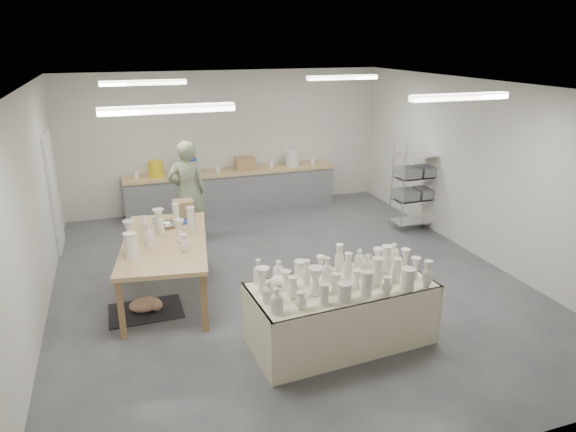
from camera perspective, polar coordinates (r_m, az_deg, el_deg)
name	(u,v)px	position (r m, az deg, el deg)	size (l,w,h in m)	color
room	(277,152)	(7.61, -1.23, 7.17)	(8.00, 8.02, 3.00)	#424449
back_counter	(232,189)	(11.39, -6.25, 2.99)	(4.60, 0.60, 1.24)	tan
wire_shelf	(417,184)	(10.44, 14.09, 3.49)	(0.88, 0.48, 1.80)	silver
drying_table	(340,310)	(6.51, 5.85, -10.36)	(2.32, 1.22, 1.17)	olive
work_table	(164,238)	(7.70, -13.57, -2.36)	(1.52, 2.50, 1.25)	tan
rug	(146,311)	(7.60, -15.52, -10.12)	(1.00, 0.70, 0.02)	black
cat	(147,304)	(7.54, -15.42, -9.45)	(0.49, 0.39, 0.19)	white
potter	(187,192)	(9.59, -11.13, 2.60)	(0.70, 0.46, 1.92)	gray
red_stool	(187,222)	(10.05, -11.11, -0.63)	(0.40, 0.40, 0.33)	#B23019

